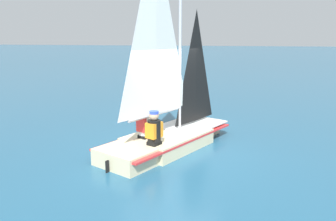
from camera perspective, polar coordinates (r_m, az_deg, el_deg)
The scene contains 4 objects.
ground_plane at distance 8.51m, azimuth 0.00°, elevation -6.45°, with size 260.00×260.00×0.00m, color #235675.
sailboat_main at distance 8.29m, azimuth -0.05°, elevation -1.51°, with size 2.72×4.17×5.32m.
sailor_helm at distance 7.99m, azimuth -4.06°, elevation -2.99°, with size 0.39×0.41×1.16m.
sailor_crew at distance 7.45m, azimuth -2.42°, elevation -4.11°, with size 0.39×0.41×1.16m.
Camera 1 is at (-2.38, 7.70, 2.74)m, focal length 35.00 mm.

